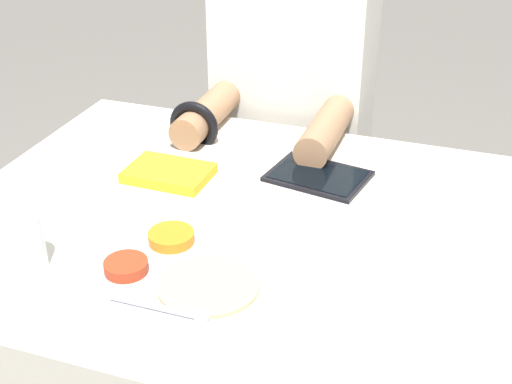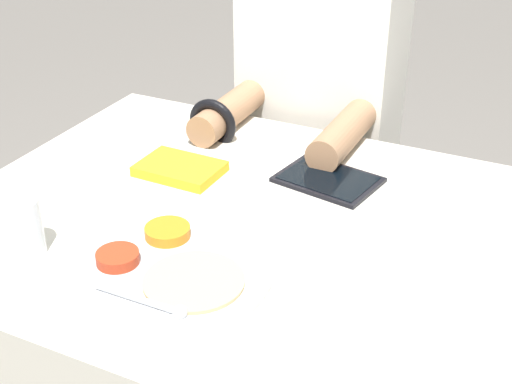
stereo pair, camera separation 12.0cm
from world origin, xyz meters
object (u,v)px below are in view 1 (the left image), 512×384
at_px(red_notebook, 169,174).
at_px(drinking_glass, 23,242).
at_px(thali_tray, 177,273).
at_px(tablet_device, 318,176).
at_px(person_diner, 291,159).

distance_m(red_notebook, drinking_glass, 0.36).
relative_size(thali_tray, tablet_device, 1.64).
bearing_deg(drinking_glass, red_notebook, 77.03).
relative_size(person_diner, drinking_glass, 12.45).
xyz_separation_m(person_diner, drinking_glass, (-0.19, -0.79, 0.20)).
xyz_separation_m(tablet_device, drinking_glass, (-0.35, -0.44, 0.04)).
distance_m(person_diner, drinking_glass, 0.84).
distance_m(red_notebook, tablet_device, 0.29).
bearing_deg(red_notebook, person_diner, 75.80).
bearing_deg(red_notebook, thali_tray, -62.44).
relative_size(red_notebook, tablet_device, 0.79).
height_order(thali_tray, drinking_glass, drinking_glass).
height_order(red_notebook, tablet_device, red_notebook).
height_order(tablet_device, person_diner, person_diner).
distance_m(thali_tray, red_notebook, 0.33).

